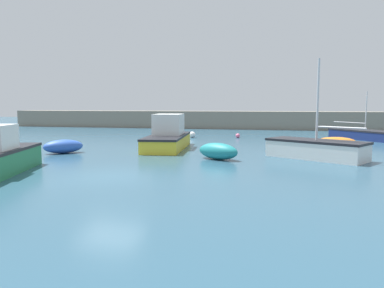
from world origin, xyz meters
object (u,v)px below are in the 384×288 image
(rowboat_blue_near, at_px, (336,142))
(sailboat_twin_hulled, at_px, (316,149))
(fishing_dinghy_green, at_px, (218,151))
(motorboat_with_cabin, at_px, (168,136))
(mooring_buoy_pink, at_px, (238,136))
(dinghy_near_pier, at_px, (63,146))
(sailboat_short_mast, at_px, (365,135))
(mooring_buoy_white, at_px, (192,135))

(rowboat_blue_near, bearing_deg, sailboat_twin_hulled, 64.75)
(fishing_dinghy_green, xyz_separation_m, motorboat_with_cabin, (-3.84, 4.08, 0.35))
(sailboat_twin_hulled, relative_size, motorboat_with_cabin, 0.78)
(motorboat_with_cabin, relative_size, mooring_buoy_pink, 18.42)
(motorboat_with_cabin, bearing_deg, dinghy_near_pier, -61.19)
(dinghy_near_pier, height_order, mooring_buoy_pink, dinghy_near_pier)
(sailboat_twin_hulled, xyz_separation_m, rowboat_blue_near, (1.81, 5.95, -0.18))
(sailboat_short_mast, height_order, dinghy_near_pier, sailboat_short_mast)
(sailboat_short_mast, xyz_separation_m, dinghy_near_pier, (-18.66, -12.83, -0.00))
(dinghy_near_pier, xyz_separation_m, mooring_buoy_white, (4.96, 11.37, -0.13))
(sailboat_short_mast, height_order, rowboat_blue_near, sailboat_short_mast)
(sailboat_twin_hulled, relative_size, mooring_buoy_white, 10.05)
(sailboat_short_mast, relative_size, motorboat_with_cabin, 0.89)
(rowboat_blue_near, xyz_separation_m, motorboat_with_cabin, (-10.50, -3.27, 0.45))
(sailboat_short_mast, height_order, sailboat_twin_hulled, sailboat_twin_hulled)
(sailboat_short_mast, distance_m, dinghy_near_pier, 22.64)
(dinghy_near_pier, bearing_deg, fishing_dinghy_green, -46.47)
(rowboat_blue_near, xyz_separation_m, mooring_buoy_pink, (-6.95, 5.20, -0.14))
(fishing_dinghy_green, bearing_deg, dinghy_near_pier, -154.17)
(rowboat_blue_near, relative_size, mooring_buoy_white, 5.34)
(fishing_dinghy_green, relative_size, sailboat_twin_hulled, 0.48)
(sailboat_short_mast, distance_m, sailboat_twin_hulled, 12.84)
(rowboat_blue_near, bearing_deg, dinghy_near_pier, 15.42)
(mooring_buoy_pink, xyz_separation_m, mooring_buoy_white, (-3.72, -0.72, 0.08))
(sailboat_short_mast, xyz_separation_m, motorboat_with_cabin, (-13.53, -9.22, 0.39))
(dinghy_near_pier, bearing_deg, motorboat_with_cabin, -8.35)
(sailboat_short_mast, height_order, motorboat_with_cabin, sailboat_short_mast)
(sailboat_twin_hulled, xyz_separation_m, mooring_buoy_pink, (-5.15, 11.15, -0.32))
(mooring_buoy_white, bearing_deg, motorboat_with_cabin, -88.71)
(dinghy_near_pier, relative_size, mooring_buoy_pink, 6.28)
(fishing_dinghy_green, height_order, mooring_buoy_pink, fishing_dinghy_green)
(dinghy_near_pier, distance_m, motorboat_with_cabin, 6.29)
(fishing_dinghy_green, height_order, sailboat_short_mast, sailboat_short_mast)
(rowboat_blue_near, xyz_separation_m, mooring_buoy_white, (-10.67, 4.48, -0.06))
(sailboat_short_mast, distance_m, rowboat_blue_near, 6.67)
(motorboat_with_cabin, bearing_deg, mooring_buoy_pink, 150.90)
(fishing_dinghy_green, distance_m, dinghy_near_pier, 8.99)
(motorboat_with_cabin, bearing_deg, sailboat_short_mast, 117.89)
(sailboat_twin_hulled, xyz_separation_m, motorboat_with_cabin, (-8.69, 2.68, 0.27))
(dinghy_near_pier, relative_size, rowboat_blue_near, 0.83)
(motorboat_with_cabin, bearing_deg, rowboat_blue_near, 100.92)
(fishing_dinghy_green, bearing_deg, sailboat_short_mast, 82.69)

